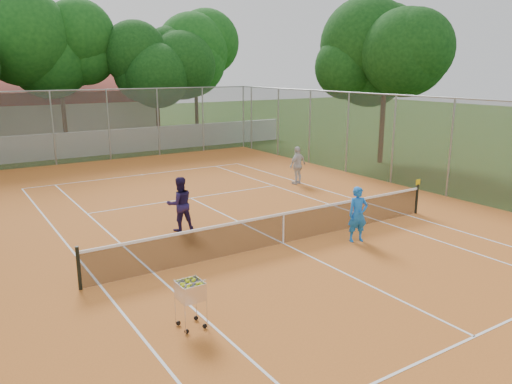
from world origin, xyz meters
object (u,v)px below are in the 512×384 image
player_near (358,214)px  player_far_right (298,165)px  clubhouse (33,109)px  tennis_net (283,228)px  ball_hopper (191,303)px  player_far_left (180,204)px

player_near → player_far_right: player_far_right is taller
clubhouse → tennis_net: bearing=-86.1°
clubhouse → ball_hopper: clubhouse is taller
player_near → ball_hopper: (-6.50, -2.01, -0.31)m
tennis_net → player_far_left: size_ratio=6.72×
player_far_left → tennis_net: bearing=132.6°
clubhouse → player_near: 30.33m
player_near → player_far_left: player_far_left is taller
tennis_net → player_far_left: 3.52m
clubhouse → player_near: size_ratio=9.71×
player_far_left → player_far_right: size_ratio=1.03×
player_near → player_far_left: 5.61m
player_near → clubhouse: bearing=115.9°
player_far_left → player_far_right: player_far_left is taller
clubhouse → player_far_right: (7.24, -22.86, -1.32)m
clubhouse → ball_hopper: bearing=-94.5°
clubhouse → player_far_right: size_ratio=9.54×
player_near → player_far_left: (-4.06, 3.87, 0.04)m
player_far_right → ball_hopper: size_ratio=1.59×
tennis_net → player_far_left: bearing=125.9°
clubhouse → player_far_right: bearing=-72.4°
tennis_net → player_far_right: player_far_right is taller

